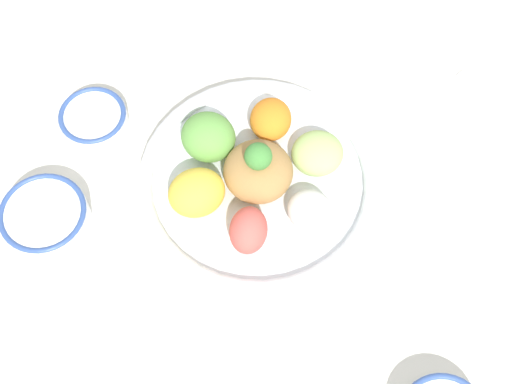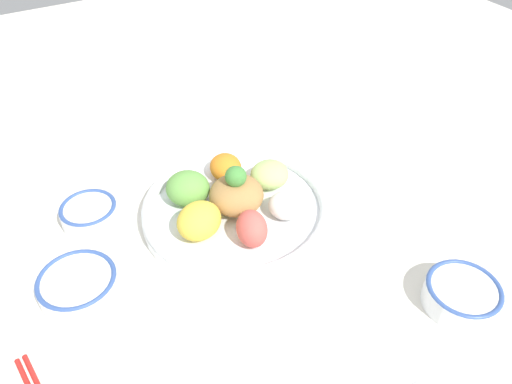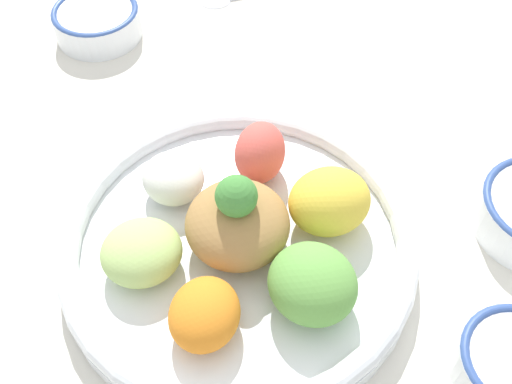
% 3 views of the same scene
% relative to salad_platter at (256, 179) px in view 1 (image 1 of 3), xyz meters
% --- Properties ---
extents(ground_plane, '(2.40, 2.40, 0.00)m').
position_rel_salad_platter_xyz_m(ground_plane, '(0.03, -0.02, -0.03)').
color(ground_plane, silver).
extents(salad_platter, '(0.33, 0.33, 0.11)m').
position_rel_salad_platter_xyz_m(salad_platter, '(0.00, 0.00, 0.00)').
color(salad_platter, white).
rests_on(salad_platter, ground_plane).
extents(rice_bowl_blue, '(0.10, 0.10, 0.04)m').
position_rel_salad_platter_xyz_m(rice_bowl_blue, '(-0.22, 0.11, -0.01)').
color(rice_bowl_blue, white).
rests_on(rice_bowl_blue, ground_plane).
extents(sauce_bowl_dark, '(0.12, 0.12, 0.04)m').
position_rel_salad_platter_xyz_m(sauce_bowl_dark, '(-0.28, -0.04, -0.00)').
color(sauce_bowl_dark, white).
rests_on(sauce_bowl_dark, ground_plane).
extents(serving_spoon_main, '(0.09, 0.11, 0.01)m').
position_rel_salad_platter_xyz_m(serving_spoon_main, '(0.36, 0.12, -0.02)').
color(serving_spoon_main, silver).
rests_on(serving_spoon_main, ground_plane).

